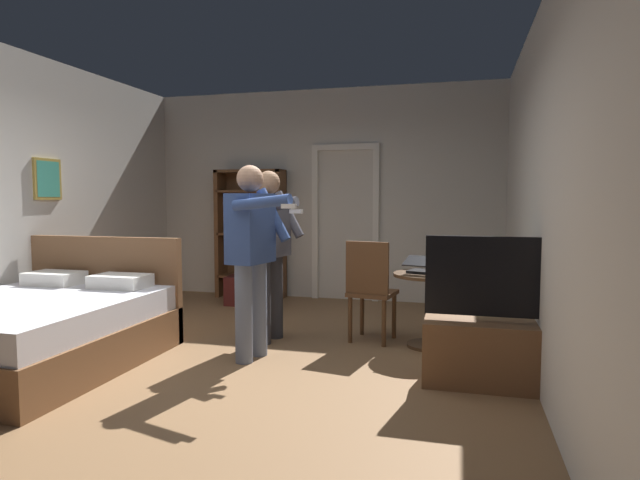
{
  "coord_description": "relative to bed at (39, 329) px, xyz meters",
  "views": [
    {
      "loc": [
        1.87,
        -3.99,
        1.4
      ],
      "look_at": [
        0.67,
        0.52,
        1.03
      ],
      "focal_mm": 29.84,
      "sensor_mm": 36.0,
      "label": 1
    }
  ],
  "objects": [
    {
      "name": "wall_back",
      "position": [
        1.55,
        3.56,
        1.14
      ],
      "size": [
        5.09,
        0.12,
        2.89
      ],
      "primitive_type": "cube",
      "color": "beige",
      "rests_on": "ground_plane"
    },
    {
      "name": "ground_plane",
      "position": [
        1.55,
        0.35,
        -0.3
      ],
      "size": [
        6.93,
        6.93,
        0.0
      ],
      "primitive_type": "plane",
      "color": "olive"
    },
    {
      "name": "side_table",
      "position": [
        3.14,
        1.38,
        0.17
      ],
      "size": [
        0.67,
        0.67,
        0.7
      ],
      "color": "#4C331E",
      "rests_on": "ground_plane"
    },
    {
      "name": "bed",
      "position": [
        0.0,
        0.0,
        0.0
      ],
      "size": [
        1.67,
        1.98,
        1.02
      ],
      "color": "brown",
      "rests_on": "ground_plane"
    },
    {
      "name": "doorway_frame",
      "position": [
        1.88,
        3.48,
        0.92
      ],
      "size": [
        0.93,
        0.08,
        2.13
      ],
      "color": "white",
      "rests_on": "ground_plane"
    },
    {
      "name": "person_striped_shirt",
      "position": [
        1.63,
        1.2,
        0.66
      ],
      "size": [
        0.61,
        0.66,
        1.66
      ],
      "color": "#333338",
      "rests_on": "ground_plane"
    },
    {
      "name": "person_blue_shirt",
      "position": [
        1.68,
        0.6,
        0.67
      ],
      "size": [
        0.69,
        0.67,
        1.68
      ],
      "color": "slate",
      "rests_on": "ground_plane"
    },
    {
      "name": "tv_flatscreen",
      "position": [
        3.67,
        0.43,
        0.02
      ],
      "size": [
        1.02,
        0.4,
        1.12
      ],
      "color": "brown",
      "rests_on": "ground_plane"
    },
    {
      "name": "laptop",
      "position": [
        3.1,
        1.34,
        0.45
      ],
      "size": [
        0.4,
        0.4,
        0.17
      ],
      "color": "black",
      "rests_on": "side_table"
    },
    {
      "name": "wall_right",
      "position": [
        4.03,
        0.35,
        1.14
      ],
      "size": [
        0.12,
        6.54,
        2.89
      ],
      "primitive_type": "cube",
      "color": "beige",
      "rests_on": "ground_plane"
    },
    {
      "name": "wooden_chair",
      "position": [
        2.58,
        1.4,
        0.24
      ],
      "size": [
        0.48,
        0.48,
        0.99
      ],
      "color": "brown",
      "rests_on": "ground_plane"
    },
    {
      "name": "suitcase_dark",
      "position": [
        0.72,
        2.79,
        -0.11
      ],
      "size": [
        0.53,
        0.36,
        0.38
      ],
      "primitive_type": "cube",
      "rotation": [
        0.0,
        0.0,
        0.02
      ],
      "color": "#4C1919",
      "rests_on": "ground_plane"
    },
    {
      "name": "bookshelf",
      "position": [
        0.56,
        3.34,
        0.67
      ],
      "size": [
        0.97,
        0.32,
        1.79
      ],
      "color": "brown",
      "rests_on": "ground_plane"
    },
    {
      "name": "bottle_on_table",
      "position": [
        3.28,
        1.3,
        0.5
      ],
      "size": [
        0.06,
        0.06,
        0.24
      ],
      "color": "#2C4715",
      "rests_on": "side_table"
    }
  ]
}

